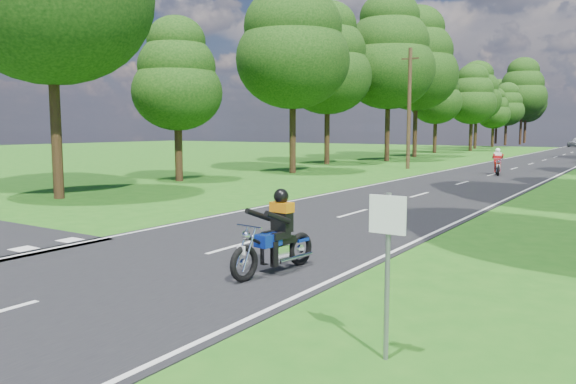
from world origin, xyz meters
The scene contains 7 objects.
ground centered at (0.00, 0.00, 0.00)m, with size 160.00×160.00×0.00m, color #1F5E15.
main_road centered at (0.00, 50.00, 0.01)m, with size 7.00×140.00×0.02m, color black.
road_markings centered at (-0.14, 48.13, 0.02)m, with size 7.40×140.00×0.01m.
telegraph_pole centered at (-6.00, 28.00, 4.07)m, with size 1.20×0.26×8.00m.
road_sign centered at (5.50, -2.01, 1.34)m, with size 0.45×0.07×2.00m.
rider_near_blue centered at (2.13, 0.50, 0.82)m, with size 0.64×1.91×1.59m, color navy, non-canonical shape.
rider_far_red centered at (0.28, 25.98, 0.80)m, with size 0.63×1.88×1.57m, color #AE280D, non-canonical shape.
Camera 1 is at (8.06, -8.00, 2.75)m, focal length 35.00 mm.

